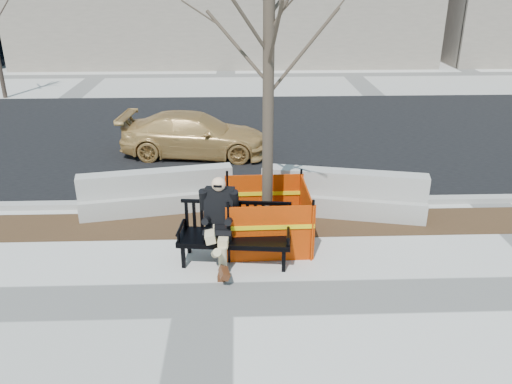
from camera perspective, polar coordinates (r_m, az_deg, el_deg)
ground at (r=8.48m, az=-5.70°, el=-11.67°), size 120.00×120.00×0.00m
mulch_strip at (r=10.70m, az=-4.93°, el=-3.61°), size 40.00×1.20×0.02m
asphalt_street at (r=16.46m, az=-3.99°, el=6.26°), size 60.00×10.40×0.01m
curb at (r=11.53m, az=-4.73°, el=-1.22°), size 60.00×0.25×0.12m
bench at (r=9.42m, az=-2.32°, el=-7.63°), size 2.08×0.93×1.07m
seated_man at (r=9.50m, az=-3.98°, el=-7.39°), size 0.79×1.19×1.57m
tree_fence at (r=10.07m, az=1.20°, el=-5.39°), size 2.42×2.42×5.90m
sedan at (r=14.76m, az=-6.61°, el=4.09°), size 4.23×2.07×1.18m
jersey_barrier_left at (r=11.50m, az=-10.67°, el=-1.97°), size 3.31×1.23×0.93m
jersey_barrier_right at (r=11.31m, az=9.35°, el=-2.32°), size 3.50×1.40×0.98m
far_tree_left at (r=23.67m, az=-25.82°, el=9.33°), size 2.45×2.45×5.19m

